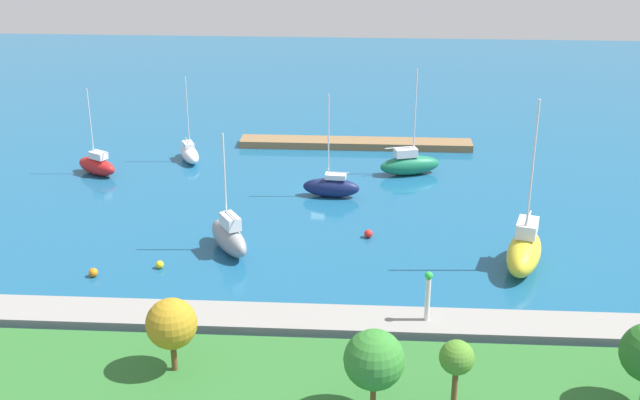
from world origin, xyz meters
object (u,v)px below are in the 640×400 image
object	(u,v)px
mooring_buoy_red	(368,234)
sailboat_white_east_end	(189,153)
sailboat_yellow_far_north	(524,250)
harbor_beacon	(428,292)
park_tree_center	(457,359)
pier_dock	(356,143)
mooring_buoy_yellow	(160,265)
sailboat_green_along_channel	(409,164)
sailboat_navy_inner_mooring	(331,187)
park_tree_east	(171,324)
sailboat_gray_lone_south	(229,236)
park_tree_mideast	(374,360)
sailboat_red_center_basin	(97,165)
mooring_buoy_orange	(93,272)

from	to	relation	value
mooring_buoy_red	sailboat_white_east_end	bearing A→B (deg)	-43.76
sailboat_white_east_end	sailboat_yellow_far_north	size ratio (longest dim) A/B	0.67
harbor_beacon	park_tree_center	bearing A→B (deg)	95.04
pier_dock	mooring_buoy_yellow	world-z (taller)	pier_dock
sailboat_green_along_channel	sailboat_navy_inner_mooring	bearing A→B (deg)	-155.83
mooring_buoy_yellow	park_tree_east	bearing A→B (deg)	107.20
sailboat_navy_inner_mooring	sailboat_gray_lone_south	xyz separation A→B (m)	(8.07, 12.97, 0.33)
sailboat_navy_inner_mooring	mooring_buoy_red	bearing A→B (deg)	116.45
park_tree_mideast	sailboat_white_east_end	size ratio (longest dim) A/B	0.55
park_tree_mideast	sailboat_navy_inner_mooring	bearing A→B (deg)	-83.49
harbor_beacon	park_tree_mideast	distance (m)	11.27
sailboat_red_center_basin	sailboat_white_east_end	bearing A→B (deg)	-121.23
sailboat_navy_inner_mooring	sailboat_yellow_far_north	distance (m)	21.94
sailboat_green_along_channel	sailboat_white_east_end	world-z (taller)	sailboat_green_along_channel
park_tree_mideast	sailboat_gray_lone_south	size ratio (longest dim) A/B	0.51
harbor_beacon	sailboat_green_along_channel	bearing A→B (deg)	-90.25
sailboat_green_along_channel	harbor_beacon	bearing A→B (deg)	-106.65
park_tree_east	sailboat_red_center_basin	bearing A→B (deg)	-65.63
sailboat_green_along_channel	sailboat_red_center_basin	distance (m)	33.15
pier_dock	park_tree_mideast	world-z (taller)	park_tree_mideast
harbor_beacon	sailboat_green_along_channel	xyz separation A→B (m)	(-0.14, -32.08, -2.08)
park_tree_east	sailboat_navy_inner_mooring	world-z (taller)	sailboat_navy_inner_mooring
sailboat_red_center_basin	sailboat_navy_inner_mooring	size ratio (longest dim) A/B	0.89
pier_dock	sailboat_yellow_far_north	xyz separation A→B (m)	(-14.22, 30.33, 1.19)
park_tree_center	park_tree_east	bearing A→B (deg)	-11.05
pier_dock	park_tree_mideast	xyz separation A→B (m)	(-1.98, 51.50, 4.17)
park_tree_mideast	sailboat_yellow_far_north	bearing A→B (deg)	-120.05
park_tree_east	park_tree_mideast	world-z (taller)	park_tree_mideast
sailboat_green_along_channel	park_tree_center	bearing A→B (deg)	-105.36
sailboat_navy_inner_mooring	sailboat_yellow_far_north	world-z (taller)	sailboat_yellow_far_north
park_tree_mideast	mooring_buoy_red	size ratio (longest dim) A/B	7.06
pier_dock	sailboat_green_along_channel	world-z (taller)	sailboat_green_along_channel
sailboat_green_along_channel	sailboat_navy_inner_mooring	world-z (taller)	sailboat_green_along_channel
sailboat_red_center_basin	sailboat_white_east_end	xyz separation A→B (m)	(-8.90, -4.84, -0.15)
mooring_buoy_orange	mooring_buoy_yellow	bearing A→B (deg)	-160.32
park_tree_mideast	mooring_buoy_red	bearing A→B (deg)	-89.21
pier_dock	mooring_buoy_red	bearing A→B (deg)	93.68
park_tree_center	sailboat_red_center_basin	distance (m)	52.77
park_tree_center	sailboat_green_along_channel	size ratio (longest dim) A/B	0.42
sailboat_white_east_end	mooring_buoy_yellow	size ratio (longest dim) A/B	14.61
harbor_beacon	sailboat_green_along_channel	size ratio (longest dim) A/B	0.33
harbor_beacon	sailboat_white_east_end	world-z (taller)	sailboat_white_east_end
pier_dock	park_tree_east	bearing A→B (deg)	77.68
pier_dock	sailboat_gray_lone_south	world-z (taller)	sailboat_gray_lone_south
park_tree_east	sailboat_yellow_far_north	xyz separation A→B (m)	(-24.68, -17.56, -2.73)
sailboat_green_along_channel	sailboat_gray_lone_south	size ratio (longest dim) A/B	1.09
sailboat_navy_inner_mooring	mooring_buoy_red	distance (m)	10.20
park_tree_center	park_tree_mideast	world-z (taller)	park_tree_mideast
sailboat_navy_inner_mooring	mooring_buoy_orange	xyz separation A→B (m)	(18.17, 18.21, -0.70)
sailboat_navy_inner_mooring	harbor_beacon	bearing A→B (deg)	112.22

